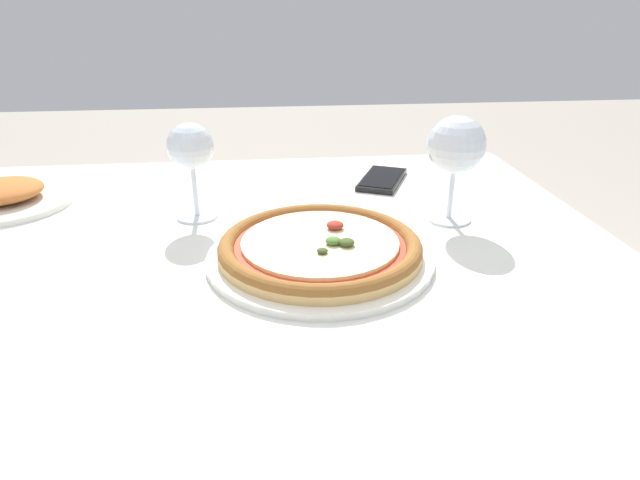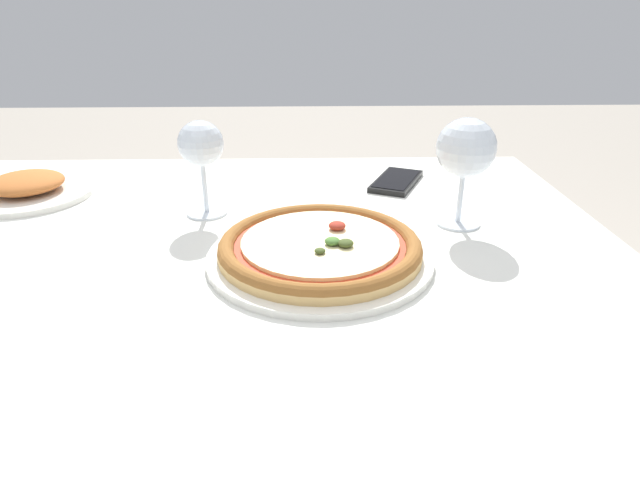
{
  "view_description": "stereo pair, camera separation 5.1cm",
  "coord_description": "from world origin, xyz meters",
  "px_view_note": "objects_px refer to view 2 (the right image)",
  "views": [
    {
      "loc": [
        0.08,
        -0.67,
        1.07
      ],
      "look_at": [
        0.15,
        -0.03,
        0.77
      ],
      "focal_mm": 30.0,
      "sensor_mm": 36.0,
      "label": 1
    },
    {
      "loc": [
        0.13,
        -0.68,
        1.07
      ],
      "look_at": [
        0.15,
        -0.03,
        0.77
      ],
      "focal_mm": 30.0,
      "sensor_mm": 36.0,
      "label": 2
    }
  ],
  "objects_px": {
    "dining_table": "(221,310)",
    "side_plate": "(27,188)",
    "cell_phone": "(396,181)",
    "pizza_plate": "(320,249)",
    "wine_glass_far_right": "(466,150)",
    "wine_glass_far_left": "(201,147)"
  },
  "relations": [
    {
      "from": "wine_glass_far_left",
      "to": "side_plate",
      "type": "height_order",
      "value": "wine_glass_far_left"
    },
    {
      "from": "pizza_plate",
      "to": "wine_glass_far_right",
      "type": "relative_size",
      "value": 1.84
    },
    {
      "from": "wine_glass_far_left",
      "to": "cell_phone",
      "type": "relative_size",
      "value": 0.96
    },
    {
      "from": "cell_phone",
      "to": "pizza_plate",
      "type": "bearing_deg",
      "value": -115.8
    },
    {
      "from": "dining_table",
      "to": "cell_phone",
      "type": "bearing_deg",
      "value": 44.35
    },
    {
      "from": "pizza_plate",
      "to": "wine_glass_far_right",
      "type": "height_order",
      "value": "wine_glass_far_right"
    },
    {
      "from": "side_plate",
      "to": "pizza_plate",
      "type": "bearing_deg",
      "value": -27.28
    },
    {
      "from": "dining_table",
      "to": "wine_glass_far_left",
      "type": "bearing_deg",
      "value": 103.53
    },
    {
      "from": "dining_table",
      "to": "side_plate",
      "type": "bearing_deg",
      "value": 146.95
    },
    {
      "from": "cell_phone",
      "to": "side_plate",
      "type": "bearing_deg",
      "value": -175.44
    },
    {
      "from": "dining_table",
      "to": "side_plate",
      "type": "relative_size",
      "value": 5.36
    },
    {
      "from": "wine_glass_far_left",
      "to": "cell_phone",
      "type": "bearing_deg",
      "value": 23.21
    },
    {
      "from": "pizza_plate",
      "to": "cell_phone",
      "type": "height_order",
      "value": "pizza_plate"
    },
    {
      "from": "pizza_plate",
      "to": "side_plate",
      "type": "bearing_deg",
      "value": 152.72
    },
    {
      "from": "pizza_plate",
      "to": "wine_glass_far_right",
      "type": "distance_m",
      "value": 0.27
    },
    {
      "from": "wine_glass_far_left",
      "to": "wine_glass_far_right",
      "type": "height_order",
      "value": "wine_glass_far_right"
    },
    {
      "from": "dining_table",
      "to": "wine_glass_far_right",
      "type": "distance_m",
      "value": 0.44
    },
    {
      "from": "dining_table",
      "to": "cell_phone",
      "type": "relative_size",
      "value": 7.41
    },
    {
      "from": "dining_table",
      "to": "cell_phone",
      "type": "xyz_separation_m",
      "value": [
        0.3,
        0.29,
        0.1
      ]
    },
    {
      "from": "pizza_plate",
      "to": "wine_glass_far_left",
      "type": "distance_m",
      "value": 0.27
    },
    {
      "from": "wine_glass_far_left",
      "to": "cell_phone",
      "type": "xyz_separation_m",
      "value": [
        0.34,
        0.14,
        -0.11
      ]
    },
    {
      "from": "dining_table",
      "to": "pizza_plate",
      "type": "xyz_separation_m",
      "value": [
        0.15,
        -0.03,
        0.11
      ]
    }
  ]
}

